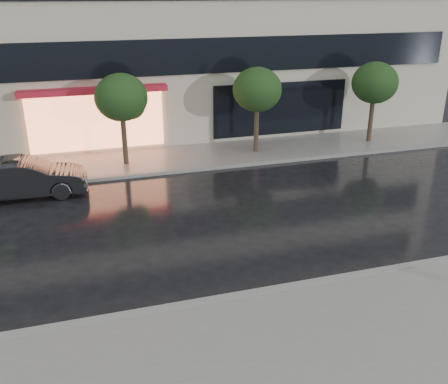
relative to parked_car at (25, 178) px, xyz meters
name	(u,v)px	position (x,y,z in m)	size (l,w,h in m)	color
ground	(279,270)	(6.92, -7.58, -0.72)	(120.00, 120.00, 0.00)	black
sidewalk_near	(337,342)	(6.92, -10.83, -0.66)	(60.00, 4.50, 0.12)	slate
sidewalk_far	(192,157)	(6.92, 2.67, -0.66)	(60.00, 3.50, 0.12)	slate
curb_near	(294,287)	(6.92, -8.58, -0.65)	(60.00, 0.25, 0.14)	gray
curb_far	(202,169)	(6.92, 0.92, -0.65)	(60.00, 0.25, 0.14)	gray
tree_mid_west	(123,99)	(3.98, 2.45, 2.20)	(2.20, 2.20, 3.99)	#33261C
tree_mid_east	(258,91)	(9.98, 2.45, 2.20)	(2.20, 2.20, 3.99)	#33261C
tree_far_east	(375,84)	(15.98, 2.45, 2.20)	(2.20, 2.20, 3.99)	#33261C
parked_car	(25,178)	(0.00, 0.00, 0.00)	(1.53, 4.40, 1.45)	black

